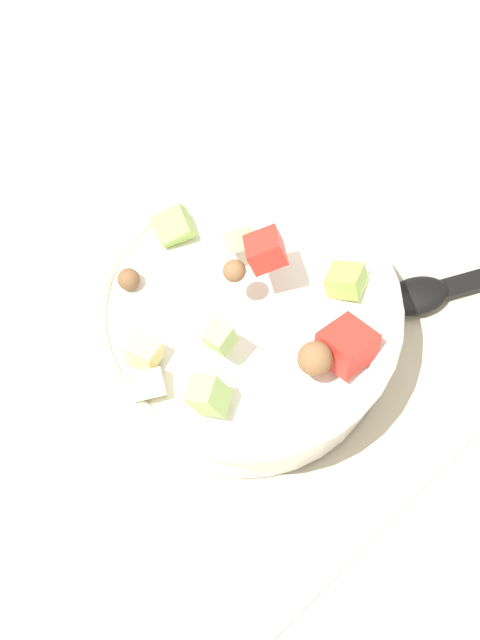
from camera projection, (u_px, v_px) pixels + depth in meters
ground_plane at (250, 356)px, 0.78m from camera, size 2.40×2.40×0.00m
placemat at (250, 354)px, 0.78m from camera, size 0.45×0.35×0.01m
salad_bowl at (240, 326)px, 0.74m from camera, size 0.25×0.25×0.13m
serving_spoon at (471, 282)px, 0.80m from camera, size 0.22×0.13×0.01m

